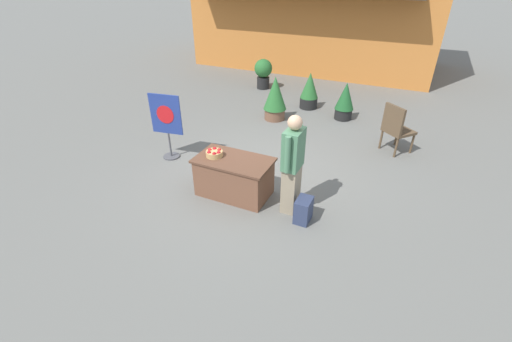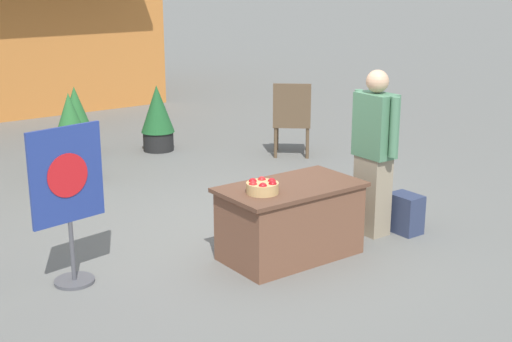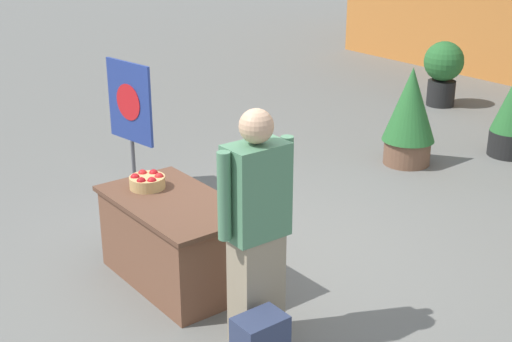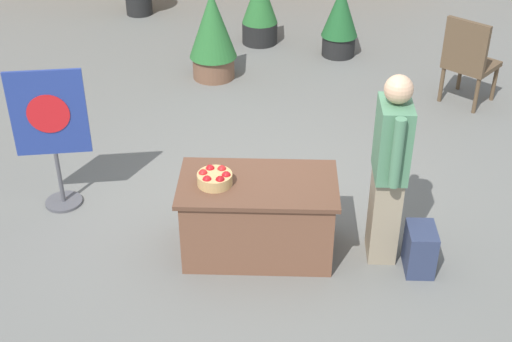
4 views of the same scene
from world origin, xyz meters
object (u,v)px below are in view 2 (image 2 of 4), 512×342
object	(u,v)px
backpack	(405,213)
potted_plant_far_right	(76,121)
patio_chair	(292,116)
potted_plant_far_left	(157,117)
apple_basket	(262,187)
display_table	(290,221)
person_visitor	(374,152)
potted_plant_near_right	(71,136)
poster_board	(68,196)

from	to	relation	value
backpack	potted_plant_far_right	xyz separation A→B (m)	(-1.53, 5.12, 0.31)
patio_chair	potted_plant_far_left	world-z (taller)	patio_chair
apple_basket	potted_plant_far_left	world-z (taller)	potted_plant_far_left
display_table	patio_chair	size ratio (longest dim) A/B	1.23
apple_basket	patio_chair	world-z (taller)	patio_chair
person_visitor	potted_plant_near_right	distance (m)	4.11
backpack	poster_board	world-z (taller)	poster_board
poster_board	potted_plant_near_right	distance (m)	3.26
person_visitor	potted_plant_far_left	distance (m)	4.51
display_table	potted_plant_far_right	world-z (taller)	potted_plant_far_right
potted_plant_far_left	apple_basket	bearing A→B (deg)	-106.83
potted_plant_far_left	person_visitor	bearing A→B (deg)	-88.83
backpack	potted_plant_far_right	bearing A→B (deg)	106.62
display_table	potted_plant_far_right	size ratio (longest dim) A/B	1.31
apple_basket	patio_chair	bearing A→B (deg)	47.20
poster_board	potted_plant_far_left	xyz separation A→B (m)	(2.95, 3.82, -0.29)
apple_basket	person_visitor	world-z (taller)	person_visitor
patio_chair	potted_plant_far_left	distance (m)	2.07
patio_chair	apple_basket	bearing A→B (deg)	177.54
display_table	poster_board	size ratio (longest dim) A/B	0.96
person_visitor	backpack	world-z (taller)	person_visitor
patio_chair	potted_plant_far_left	xyz separation A→B (m)	(-1.44, 1.49, -0.09)
backpack	potted_plant_near_right	bearing A→B (deg)	118.47
apple_basket	potted_plant_far_right	distance (m)	4.96
poster_board	potted_plant_near_right	size ratio (longest dim) A/B	1.21
person_visitor	potted_plant_far_left	world-z (taller)	person_visitor
person_visitor	poster_board	bearing A→B (deg)	-11.84
apple_basket	person_visitor	size ratio (longest dim) A/B	0.17
person_visitor	patio_chair	distance (m)	3.31
potted_plant_near_right	patio_chair	bearing A→B (deg)	-12.10
backpack	potted_plant_far_left	distance (m)	4.72
person_visitor	backpack	xyz separation A→B (m)	(0.30, -0.20, -0.68)
potted_plant_far_right	apple_basket	bearing A→B (deg)	-92.71
display_table	poster_board	distance (m)	2.10
display_table	backpack	bearing A→B (deg)	-8.75
backpack	poster_board	size ratio (longest dim) A/B	0.29
patio_chair	potted_plant_far_left	size ratio (longest dim) A/B	1.09
potted_plant_far_right	display_table	bearing A→B (deg)	-88.48
display_table	apple_basket	bearing A→B (deg)	-174.14
apple_basket	potted_plant_near_right	bearing A→B (deg)	95.30
poster_board	potted_plant_far_right	distance (m)	4.63
apple_basket	patio_chair	size ratio (longest dim) A/B	0.27
potted_plant_far_right	backpack	bearing A→B (deg)	-73.38
apple_basket	patio_chair	xyz separation A→B (m)	(2.81, 3.03, -0.17)
person_visitor	potted_plant_far_right	xyz separation A→B (m)	(-1.22, 4.92, -0.37)
backpack	potted_plant_near_right	xyz separation A→B (m)	(-2.11, 3.89, 0.40)
display_table	potted_plant_near_right	size ratio (longest dim) A/B	1.16
display_table	apple_basket	distance (m)	0.56
apple_basket	potted_plant_far_right	world-z (taller)	potted_plant_far_right
person_visitor	potted_plant_near_right	xyz separation A→B (m)	(-1.80, 3.68, -0.28)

